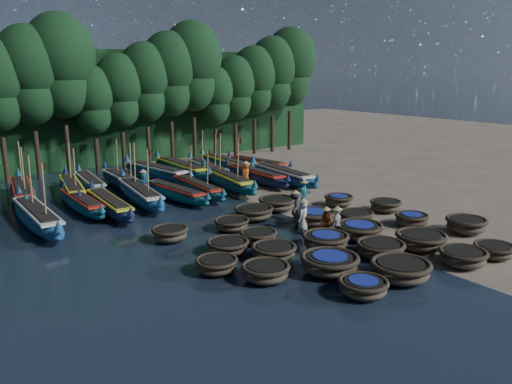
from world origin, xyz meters
TOP-DOWN VIEW (x-y plane):
  - ground at (0.00, 0.00)m, footprint 120.00×120.00m
  - foliage_wall at (0.00, 23.50)m, footprint 40.00×3.00m
  - coracle_1 at (-4.52, -9.04)m, footprint 2.09×2.09m
  - coracle_2 at (-2.22, -8.95)m, footprint 2.52×2.52m
  - coracle_3 at (1.22, -9.56)m, footprint 2.14×2.14m
  - coracle_4 at (3.25, -9.86)m, footprint 1.85×1.85m
  - coracle_5 at (-6.63, -5.77)m, footprint 2.24×2.24m
  - coracle_6 at (-4.05, -6.78)m, footprint 3.05×3.05m
  - coracle_7 at (-0.89, -6.81)m, footprint 2.69×2.69m
  - coracle_8 at (1.52, -7.21)m, footprint 2.71×2.71m
  - coracle_9 at (5.44, -7.13)m, footprint 2.56×2.56m
  - coracle_10 at (-7.79, -3.92)m, footprint 2.05×2.05m
  - coracle_11 at (-4.96, -4.20)m, footprint 2.15×2.15m
  - coracle_12 at (-2.17, -4.59)m, footprint 2.26×2.26m
  - coracle_13 at (0.27, -4.46)m, footprint 2.74×2.74m
  - coracle_14 at (4.24, -4.65)m, footprint 1.84×1.84m
  - coracle_15 at (-6.19, -2.33)m, footprint 1.99×1.99m
  - coracle_16 at (-4.20, -2.02)m, footprint 1.85×1.85m
  - coracle_17 at (-0.01, -1.41)m, footprint 2.44×2.44m
  - coracle_18 at (1.93, -2.69)m, footprint 2.09×2.09m
  - coracle_19 at (5.30, -2.00)m, footprint 1.90×1.90m
  - coracle_20 at (-7.54, 0.83)m, footprint 2.21×2.21m
  - coracle_21 at (-4.11, 0.47)m, footprint 2.19×2.19m
  - coracle_22 at (-2.03, 1.34)m, footprint 2.41×2.41m
  - coracle_23 at (0.24, 2.06)m, footprint 2.40×2.40m
  - coracle_24 at (3.92, 0.54)m, footprint 2.09×2.09m
  - long_boat_0 at (-12.27, 7.03)m, footprint 1.55×8.85m
  - long_boat_1 at (-9.33, 8.90)m, footprint 1.35×7.54m
  - long_boat_2 at (-8.17, 7.43)m, footprint 1.79×7.90m
  - long_boat_3 at (-5.71, 8.63)m, footprint 2.57×8.68m
  - long_boat_4 at (-3.62, 7.94)m, footprint 2.06×7.59m
  - long_boat_5 at (-1.76, 8.23)m, footprint 1.79×7.64m
  - long_boat_6 at (0.94, 8.76)m, footprint 2.75×8.90m
  - long_boat_7 at (3.68, 9.06)m, footprint 1.68×8.39m
  - long_boat_8 at (5.30, 7.81)m, footprint 2.26×8.88m
  - long_boat_9 at (-11.65, 13.57)m, footprint 2.78×8.70m
  - long_boat_10 at (-8.70, 12.91)m, footprint 2.78×8.04m
  - long_boat_11 at (-7.13, 14.06)m, footprint 2.06×7.58m
  - long_boat_12 at (-5.04, 13.21)m, footprint 1.61×8.09m
  - long_boat_13 at (-1.81, 14.48)m, footprint 2.94×8.79m
  - long_boat_14 at (0.33, 14.46)m, footprint 1.63×9.17m
  - long_boat_15 at (2.10, 13.39)m, footprint 2.67×8.24m
  - long_boat_16 at (4.49, 14.44)m, footprint 1.83×8.62m
  - long_boat_17 at (6.77, 12.83)m, footprint 2.53×7.53m
  - fisherman_0 at (-1.10, -1.78)m, footprint 0.97×0.85m
  - fisherman_1 at (1.71, 1.31)m, footprint 0.70×0.52m
  - fisherman_2 at (-0.90, -3.29)m, footprint 0.69×0.83m
  - fisherman_3 at (-0.22, -0.11)m, footprint 1.20×1.19m
  - fisherman_4 at (-0.67, -3.82)m, footprint 1.03×0.73m
  - fisherman_5 at (-4.91, 9.84)m, footprint 1.72×0.75m
  - fisherman_6 at (2.49, 8.55)m, footprint 1.02×0.86m
  - tree_3 at (-9.10, 20.00)m, footprint 4.92×4.92m
  - tree_4 at (-6.80, 20.00)m, footprint 5.34×5.34m
  - tree_5 at (-4.50, 20.00)m, footprint 3.68×3.68m
  - tree_6 at (-2.20, 20.00)m, footprint 4.09×4.09m
  - tree_7 at (0.10, 20.00)m, footprint 4.51×4.51m
  - tree_8 at (2.40, 20.00)m, footprint 4.92×4.92m
  - tree_9 at (4.70, 20.00)m, footprint 5.34×5.34m
  - tree_10 at (7.00, 20.00)m, footprint 3.68×3.68m
  - tree_11 at (9.30, 20.00)m, footprint 4.09×4.09m
  - tree_12 at (11.60, 20.00)m, footprint 4.51×4.51m
  - tree_13 at (13.90, 20.00)m, footprint 4.92×4.92m
  - tree_14 at (16.20, 20.00)m, footprint 5.34×5.34m

SIDE VIEW (x-z plane):
  - ground at x=0.00m, z-range 0.00..0.00m
  - coracle_21 at x=-4.11m, z-range 0.04..0.68m
  - coracle_4 at x=3.25m, z-range 0.05..0.68m
  - coracle_16 at x=-4.20m, z-range 0.05..0.69m
  - coracle_10 at x=-7.79m, z-range 0.05..0.69m
  - coracle_15 at x=-6.19m, z-range 0.05..0.71m
  - coracle_1 at x=-4.52m, z-range 0.05..0.71m
  - coracle_14 at x=4.24m, z-range 0.05..0.72m
  - coracle_19 at x=5.30m, z-range 0.05..0.75m
  - coracle_24 at x=3.92m, z-range 0.06..0.75m
  - coracle_5 at x=-6.63m, z-range 0.05..0.76m
  - coracle_11 at x=-4.96m, z-range 0.05..0.76m
  - coracle_20 at x=-7.54m, z-range 0.05..0.77m
  - coracle_3 at x=1.22m, z-range 0.05..0.79m
  - coracle_7 at x=-0.89m, z-range 0.05..0.80m
  - coracle_18 at x=1.93m, z-range 0.05..0.80m
  - coracle_22 at x=-2.03m, z-range 0.05..0.80m
  - coracle_23 at x=0.24m, z-range 0.05..0.83m
  - coracle_12 at x=-2.17m, z-range 0.06..0.84m
  - coracle_8 at x=1.52m, z-range 0.06..0.85m
  - coracle_13 at x=0.27m, z-range 0.06..0.86m
  - coracle_2 at x=-2.22m, z-range 0.06..0.87m
  - coracle_9 at x=5.44m, z-range 0.06..0.89m
  - coracle_6 at x=-4.05m, z-range 0.06..0.89m
  - coracle_17 at x=-0.01m, z-range 0.06..0.89m
  - long_boat_1 at x=-9.33m, z-range -0.16..1.17m
  - long_boat_11 at x=-7.13m, z-range -0.16..1.18m
  - long_boat_17 at x=6.77m, z-range -0.16..1.18m
  - long_boat_4 at x=-3.62m, z-range -0.16..1.18m
  - long_boat_5 at x=-1.76m, z-range -1.11..2.14m
  - long_boat_2 at x=-8.17m, z-range -0.17..1.23m
  - long_boat_12 at x=-5.04m, z-range -1.17..2.26m
  - long_boat_10 at x=-8.70m, z-range -1.18..2.28m
  - long_boat_15 at x=2.10m, z-range -1.21..2.33m
  - long_boat_7 at x=3.68m, z-range -0.18..1.30m
  - long_boat_16 at x=4.49m, z-range -0.18..1.34m
  - long_boat_3 at x=-5.71m, z-range -1.27..2.45m
  - long_boat_9 at x=-11.65m, z-range -1.27..2.46m
  - long_boat_0 at x=-12.27m, z-range -1.28..2.48m
  - long_boat_8 at x=5.30m, z-range -0.19..1.38m
  - long_boat_13 at x=-1.81m, z-range -0.19..1.38m
  - long_boat_6 at x=0.94m, z-range -1.30..2.51m
  - long_boat_14 at x=0.33m, z-range -0.19..1.42m
  - fisherman_2 at x=-0.90m, z-range -0.04..1.69m
  - fisherman_3 at x=-0.22m, z-range -0.06..1.80m
  - fisherman_4 at x=-0.67m, z-range -0.03..1.79m
  - fisherman_0 at x=-1.10m, z-range -0.04..1.83m
  - fisherman_5 at x=-4.91m, z-range -0.07..1.92m
  - fisherman_6 at x=2.49m, z-range -0.05..1.93m
  - fisherman_1 at x=1.71m, z-range -0.01..1.95m
  - foliage_wall at x=0.00m, z-range 0.00..10.00m
  - tree_5 at x=-4.50m, z-range 1.63..10.31m
  - tree_10 at x=7.00m, z-range 1.63..10.31m
  - tree_6 at x=-2.20m, z-range 1.82..11.47m
  - tree_11 at x=9.30m, z-range 1.82..11.47m
  - tree_7 at x=0.10m, z-range 2.01..12.64m
  - tree_12 at x=11.60m, z-range 2.01..12.64m
  - tree_3 at x=-9.10m, z-range 2.19..13.80m
  - tree_8 at x=2.40m, z-range 2.19..13.80m
  - tree_13 at x=13.90m, z-range 2.19..13.80m
  - tree_4 at x=-6.80m, z-range 2.38..14.96m
  - tree_9 at x=4.70m, z-range 2.38..14.96m
  - tree_14 at x=16.20m, z-range 2.38..14.96m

